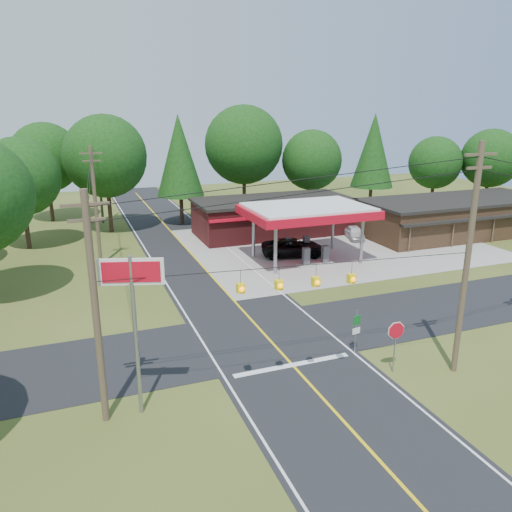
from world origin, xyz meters
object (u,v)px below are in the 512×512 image
object	(u,v)px
big_stop_sign	(133,298)
octagonal_stop_sign	(396,334)
suv_car	(294,248)
gas_canopy	(307,213)
sedan_car	(355,233)

from	to	relation	value
big_stop_sign	octagonal_stop_sign	xyz separation A→B (m)	(12.50, -1.00, -3.31)
suv_car	gas_canopy	bearing A→B (deg)	-147.37
sedan_car	octagonal_stop_sign	bearing A→B (deg)	-99.82
sedan_car	big_stop_sign	xyz separation A→B (m)	(-25.00, -23.02, 4.76)
suv_car	sedan_car	bearing A→B (deg)	-53.37
gas_canopy	suv_car	bearing A→B (deg)	108.43
big_stop_sign	suv_car	bearing A→B (deg)	49.78
suv_car	sedan_car	xyz separation A→B (m)	(8.50, 3.51, -0.16)
gas_canopy	octagonal_stop_sign	world-z (taller)	gas_canopy
sedan_car	gas_canopy	bearing A→B (deg)	-130.28
gas_canopy	octagonal_stop_sign	xyz separation A→B (m)	(-4.50, -19.01, -2.18)
suv_car	big_stop_sign	bearing A→B (deg)	153.98
suv_car	big_stop_sign	xyz separation A→B (m)	(-16.50, -19.51, 4.60)
sedan_car	big_stop_sign	bearing A→B (deg)	-119.69
sedan_car	big_stop_sign	world-z (taller)	big_stop_sign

